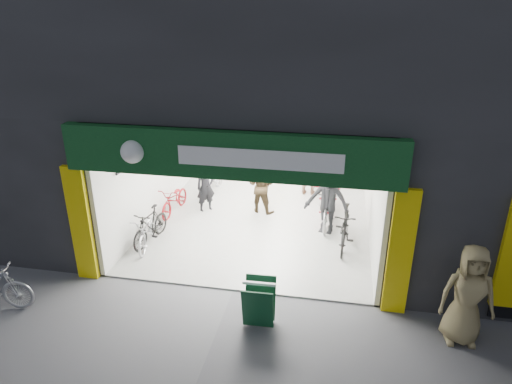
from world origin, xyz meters
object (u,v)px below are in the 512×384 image
(bike_left_front, at_px, (148,230))
(pedestrian_near, at_px, (468,295))
(bike_right_front, at_px, (345,228))
(sandwich_board, at_px, (259,302))

(bike_left_front, relative_size, pedestrian_near, 0.85)
(bike_right_front, xyz_separation_m, sandwich_board, (-1.54, -3.26, -0.03))
(pedestrian_near, relative_size, sandwich_board, 2.13)
(bike_left_front, bearing_deg, sandwich_board, -46.16)
(bike_left_front, distance_m, sandwich_board, 4.06)
(bike_left_front, distance_m, pedestrian_near, 7.22)
(pedestrian_near, bearing_deg, bike_right_front, 123.57)
(bike_left_front, bearing_deg, bike_right_front, 0.62)
(bike_right_front, height_order, pedestrian_near, pedestrian_near)
(bike_right_front, xyz_separation_m, pedestrian_near, (2.08, -3.01, 0.43))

